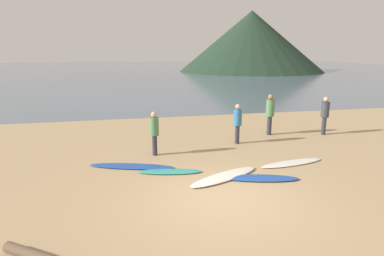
# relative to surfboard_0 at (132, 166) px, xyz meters

# --- Properties ---
(ground_plane) EXTENTS (120.00, 120.00, 0.20)m
(ground_plane) POSITION_rel_surfboard_0_xyz_m (2.07, 7.17, -0.13)
(ground_plane) COLOR tan
(ground_plane) RESTS_ON ground
(ocean_water) EXTENTS (140.00, 100.00, 0.01)m
(ocean_water) POSITION_rel_surfboard_0_xyz_m (2.07, 57.73, -0.03)
(ocean_water) COLOR slate
(ocean_water) RESTS_ON ground
(headland_hill) EXTENTS (25.49, 25.49, 10.52)m
(headland_hill) POSITION_rel_surfboard_0_xyz_m (23.25, 46.66, 5.23)
(headland_hill) COLOR #1E3323
(headland_hill) RESTS_ON ground
(surfboard_0) EXTENTS (2.73, 1.36, 0.07)m
(surfboard_0) POSITION_rel_surfboard_0_xyz_m (0.00, 0.00, 0.00)
(surfboard_0) COLOR #1E479E
(surfboard_0) RESTS_ON ground
(surfboard_1) EXTENTS (1.95, 0.82, 0.07)m
(surfboard_1) POSITION_rel_surfboard_0_xyz_m (1.09, -0.73, 0.00)
(surfboard_1) COLOR teal
(surfboard_1) RESTS_ON ground
(surfboard_2) EXTENTS (2.49, 1.62, 0.09)m
(surfboard_2) POSITION_rel_surfboard_0_xyz_m (2.55, -1.49, 0.01)
(surfboard_2) COLOR silver
(surfboard_2) RESTS_ON ground
(surfboard_3) EXTENTS (2.26, 1.09, 0.08)m
(surfboard_3) POSITION_rel_surfboard_0_xyz_m (3.51, -1.81, 0.00)
(surfboard_3) COLOR #1E479E
(surfboard_3) RESTS_ON ground
(surfboard_4) EXTENTS (2.36, 0.86, 0.06)m
(surfboard_4) POSITION_rel_surfboard_0_xyz_m (5.06, -0.81, -0.00)
(surfboard_4) COLOR silver
(surfboard_4) RESTS_ON ground
(person_0) EXTENTS (0.32, 0.32, 1.57)m
(person_0) POSITION_rel_surfboard_0_xyz_m (4.17, 1.87, 0.89)
(person_0) COLOR #2D2D38
(person_0) RESTS_ON ground
(person_1) EXTENTS (0.31, 0.31, 1.54)m
(person_1) POSITION_rel_surfboard_0_xyz_m (0.85, 1.08, 0.88)
(person_1) COLOR #2D2D38
(person_1) RESTS_ON ground
(person_2) EXTENTS (0.33, 0.33, 1.65)m
(person_2) POSITION_rel_surfboard_0_xyz_m (8.35, 2.38, 0.94)
(person_2) COLOR #2D2D38
(person_2) RESTS_ON ground
(person_3) EXTENTS (0.36, 0.36, 1.77)m
(person_3) POSITION_rel_surfboard_0_xyz_m (6.02, 2.88, 1.01)
(person_3) COLOR #2D2D38
(person_3) RESTS_ON ground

